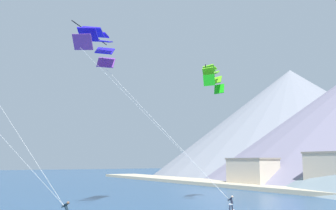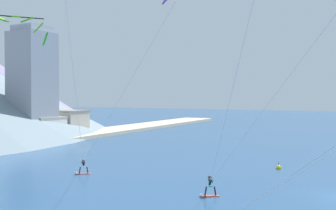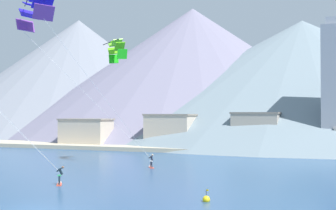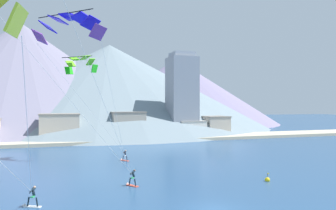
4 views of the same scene
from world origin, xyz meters
TOP-DOWN VIEW (x-y plane):
  - kitesurfer_near_trail at (-2.56, 25.21)m, footprint 1.30×1.67m
  - parafoil_kite_near_trail at (-10.88, 14.13)m, footprint 12.33×14.30m
  - parafoil_kite_distant_high_outer at (-8.84, 27.92)m, footprint 5.24×5.41m
  - shore_building_harbour_front at (-28.73, 52.22)m, footprint 9.88×5.43m
  - mountain_peak_east_shoulder at (-66.06, 106.70)m, footprint 99.92×99.92m

SIDE VIEW (x-z plane):
  - kitesurfer_near_trail at x=-2.56m, z-range -0.37..1.34m
  - shore_building_harbour_front at x=-28.73m, z-range 0.01..5.53m
  - parafoil_kite_distant_high_outer at x=-8.84m, z-range 13.64..16.44m
  - parafoil_kite_near_trail at x=-10.88m, z-range 8.76..26.12m
  - mountain_peak_east_shoulder at x=-66.06m, z-range 0.00..37.80m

